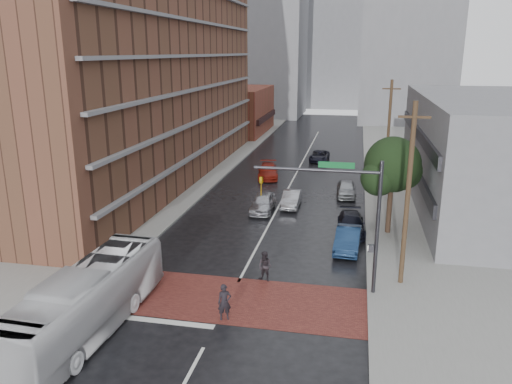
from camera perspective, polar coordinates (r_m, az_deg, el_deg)
The scene contains 24 objects.
ground at distance 26.01m, azimuth -3.34°, elevation -12.63°, with size 160.00×160.00×0.00m, color black.
crosswalk at distance 26.44m, azimuth -3.06°, elevation -12.11°, with size 14.00×5.00×0.02m, color brown.
sidewalk_west at distance 51.72m, azimuth -8.64°, elevation 1.84°, with size 9.00×90.00×0.15m, color gray.
sidewalk_east at distance 48.98m, azimuth 17.55°, elevation 0.49°, with size 9.00×90.00×0.15m, color gray.
apartment_block at distance 50.27m, azimuth -12.54°, elevation 17.28°, with size 10.00×44.00×28.00m, color brown.
storefront_west at distance 78.69m, azimuth -1.83°, elevation 9.29°, with size 8.00×16.00×7.00m, color brown.
building_east at distance 44.09m, azimuth 25.13°, elevation 4.00°, with size 11.00×26.00×9.00m, color slate.
distant_tower_west at distance 102.14m, azimuth 0.20°, elevation 17.81°, with size 18.00×16.00×32.00m, color slate.
distant_tower_east at distance 94.60m, azimuth 17.24°, elevation 18.52°, with size 16.00×14.00×36.00m, color slate.
distant_tower_center at distance 117.25m, azimuth 8.88°, elevation 15.41°, with size 12.00×10.00×24.00m, color slate.
street_tree at distance 35.06m, azimuth 15.34°, elevation 2.63°, with size 4.20×4.10×6.90m.
signal_mast at distance 25.75m, azimuth 10.64°, elevation -1.74°, with size 6.50×0.30×7.20m.
utility_pole_near at distance 27.22m, azimuth 16.96°, elevation -0.32°, with size 1.60×0.26×10.00m.
utility_pole_far at distance 46.74m, azimuth 14.88°, elevation 6.35°, with size 1.60×0.26×10.00m.
transit_bus at distance 24.18m, azimuth -18.79°, elevation -11.76°, with size 2.56×10.95×3.05m, color silver.
pedestrian_a at distance 24.25m, azimuth -3.62°, elevation -12.47°, with size 0.66×0.43×1.80m, color black.
pedestrian_b at distance 27.98m, azimuth 1.04°, elevation -8.51°, with size 0.83×0.65×1.71m, color #262025.
car_travel_a at distance 39.78m, azimuth 0.76°, elevation -1.23°, with size 1.73×4.31×1.47m, color #A8A9AF.
car_travel_b at distance 41.17m, azimuth 4.07°, elevation -0.79°, with size 1.38×3.97×1.31m, color #9A9BA2.
car_travel_c at distance 50.53m, azimuth 1.38°, elevation 2.43°, with size 1.99×4.88×1.42m, color maroon.
suv_travel at distance 58.80m, azimuth 7.26°, elevation 4.11°, with size 2.02×4.38×1.22m, color black.
car_parked_near at distance 32.77m, azimuth 10.46°, elevation -5.31°, with size 1.52×4.37×1.44m, color #162B4D.
car_parked_mid at distance 35.84m, azimuth 10.83°, elevation -3.59°, with size 1.84×4.52×1.31m, color black.
car_parked_far at distance 44.69m, azimuth 10.26°, elevation 0.37°, with size 1.63×4.05×1.38m, color #929599.
Camera 1 is at (6.00, -22.09, 12.36)m, focal length 35.00 mm.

